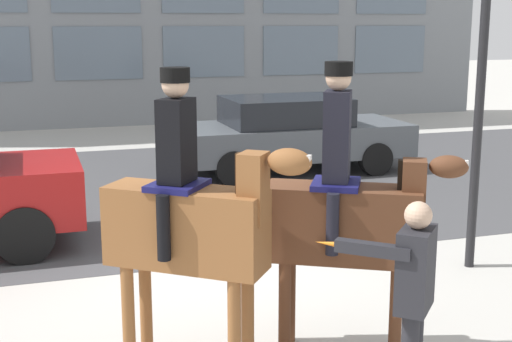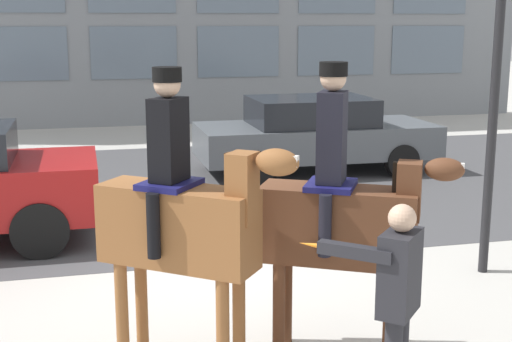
% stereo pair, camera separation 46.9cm
% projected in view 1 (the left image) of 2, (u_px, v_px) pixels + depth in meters
% --- Properties ---
extents(ground_plane, '(80.00, 80.00, 0.00)m').
position_uv_depth(ground_plane, '(214.00, 279.00, 8.36)').
color(ground_plane, '#B2AFA8').
extents(road_surface, '(24.11, 8.50, 0.01)m').
position_uv_depth(road_surface, '(148.00, 190.00, 12.79)').
color(road_surface, '#444447').
rests_on(road_surface, ground_plane).
extents(mounted_horse_lead, '(1.58, 1.32, 2.61)m').
position_uv_depth(mounted_horse_lead, '(190.00, 219.00, 5.87)').
color(mounted_horse_lead, brown).
rests_on(mounted_horse_lead, ground_plane).
extents(mounted_horse_companion, '(1.66, 1.11, 2.64)m').
position_uv_depth(mounted_horse_companion, '(346.00, 214.00, 6.24)').
color(mounted_horse_companion, '#59331E').
rests_on(mounted_horse_companion, ground_plane).
extents(pedestrian_bystander, '(0.88, 0.58, 1.72)m').
position_uv_depth(pedestrian_bystander, '(412.00, 295.00, 5.19)').
color(pedestrian_bystander, '#232328').
rests_on(pedestrian_bystander, ground_plane).
extents(street_car_far_lane, '(4.68, 2.03, 1.49)m').
position_uv_depth(street_car_far_lane, '(289.00, 133.00, 14.23)').
color(street_car_far_lane, '#51565B').
rests_on(street_car_far_lane, ground_plane).
extents(traffic_light, '(0.24, 0.29, 4.19)m').
position_uv_depth(traffic_light, '(485.00, 36.00, 8.22)').
color(traffic_light, black).
rests_on(traffic_light, ground_plane).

